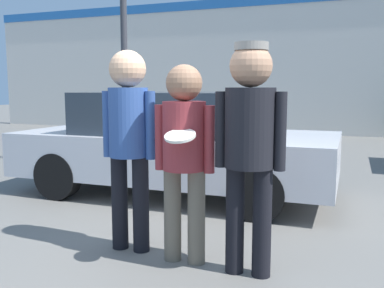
{
  "coord_description": "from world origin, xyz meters",
  "views": [
    {
      "loc": [
        1.52,
        -3.24,
        1.49
      ],
      "look_at": [
        0.21,
        0.25,
        1.01
      ],
      "focal_mm": 40.0,
      "sensor_mm": 36.0,
      "label": 1
    }
  ],
  "objects": [
    {
      "name": "person_left",
      "position": [
        -0.36,
        0.15,
        1.11
      ],
      "size": [
        0.52,
        0.35,
        1.83
      ],
      "color": "black",
      "rests_on": "ground"
    },
    {
      "name": "parked_car_near",
      "position": [
        -0.82,
        2.29,
        0.72
      ],
      "size": [
        4.4,
        1.95,
        1.44
      ],
      "color": "silver",
      "rests_on": "ground"
    },
    {
      "name": "storefront_building",
      "position": [
        0.0,
        11.04,
        2.26
      ],
      "size": [
        24.0,
        0.22,
        4.45
      ],
      "color": "silver",
      "rests_on": "ground"
    },
    {
      "name": "person_middle_with_frisbee",
      "position": [
        0.21,
        0.06,
        1.01
      ],
      "size": [
        0.53,
        0.56,
        1.69
      ],
      "color": "#665B4C",
      "rests_on": "ground"
    },
    {
      "name": "ground_plane",
      "position": [
        0.0,
        0.0,
        0.0
      ],
      "size": [
        56.0,
        56.0,
        0.0
      ],
      "primitive_type": "plane",
      "color": "#66635E"
    },
    {
      "name": "person_right",
      "position": [
        0.78,
        0.01,
        1.13
      ],
      "size": [
        0.56,
        0.39,
        1.84
      ],
      "color": "black",
      "rests_on": "ground"
    }
  ]
}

